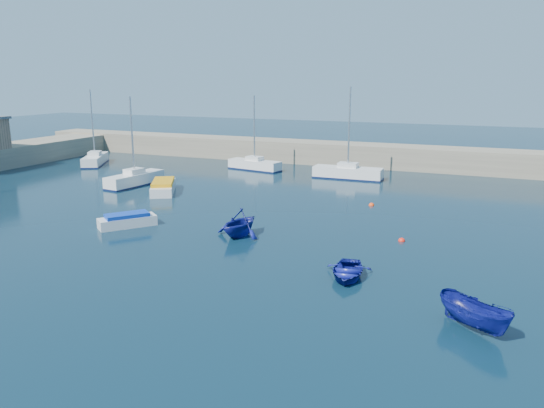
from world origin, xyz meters
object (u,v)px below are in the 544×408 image
at_px(sailboat_3, 135,179).
at_px(motorboat_2, 163,187).
at_px(sailboat_5, 255,165).
at_px(sailboat_6, 348,172).
at_px(dinghy_right, 475,315).
at_px(dinghy_center, 347,271).
at_px(dinghy_left, 239,222).
at_px(motorboat_1, 127,220).
at_px(sailboat_4, 95,159).

height_order(sailboat_3, motorboat_2, sailboat_3).
relative_size(sailboat_3, motorboat_2, 1.51).
relative_size(sailboat_5, sailboat_6, 0.89).
xyz_separation_m(motorboat_2, dinghy_right, (27.89, -18.31, 0.16)).
bearing_deg(dinghy_center, dinghy_left, 143.44).
bearing_deg(motorboat_1, motorboat_2, 149.55).
distance_m(sailboat_4, motorboat_1, 30.18).
xyz_separation_m(sailboat_3, sailboat_4, (-12.59, 8.91, -0.03)).
relative_size(motorboat_2, dinghy_right, 1.60).
bearing_deg(motorboat_2, dinghy_left, -66.96).
bearing_deg(motorboat_1, dinghy_right, 20.45).
relative_size(motorboat_1, dinghy_center, 1.16).
xyz_separation_m(sailboat_4, sailboat_6, (31.02, 2.85, 0.03)).
xyz_separation_m(sailboat_5, dinghy_left, (10.02, -24.33, 0.32)).
relative_size(sailboat_6, motorboat_1, 2.38).
bearing_deg(motorboat_2, sailboat_3, 131.02).
bearing_deg(dinghy_center, sailboat_3, 139.70).
relative_size(sailboat_3, motorboat_1, 2.16).
distance_m(motorboat_2, dinghy_right, 33.37).
height_order(dinghy_center, dinghy_right, dinghy_right).
relative_size(sailboat_4, dinghy_left, 2.51).
height_order(sailboat_6, motorboat_2, sailboat_6).
height_order(sailboat_3, sailboat_6, sailboat_6).
xyz_separation_m(motorboat_1, dinghy_left, (8.43, 1.00, 0.49)).
xyz_separation_m(sailboat_3, sailboat_6, (18.42, 11.77, -0.00)).
distance_m(sailboat_6, dinghy_center, 28.84).
distance_m(sailboat_4, sailboat_5, 20.10).
relative_size(sailboat_3, sailboat_5, 1.02).
xyz_separation_m(sailboat_4, sailboat_5, (19.71, 3.96, -0.01)).
bearing_deg(dinghy_center, motorboat_1, 159.65).
height_order(sailboat_4, sailboat_6, sailboat_6).
bearing_deg(motorboat_1, sailboat_5, 131.52).
bearing_deg(sailboat_6, sailboat_4, 94.49).
bearing_deg(motorboat_2, sailboat_5, 50.15).
bearing_deg(sailboat_5, sailboat_4, 112.21).
height_order(sailboat_5, motorboat_2, sailboat_5).
bearing_deg(sailboat_5, motorboat_2, -179.81).
distance_m(sailboat_4, sailboat_6, 31.15).
xyz_separation_m(sailboat_4, motorboat_1, (21.30, -21.38, -0.18)).
bearing_deg(motorboat_1, sailboat_4, 172.81).
bearing_deg(sailboat_4, dinghy_center, -61.91).
xyz_separation_m(dinghy_center, dinghy_right, (6.50, -3.78, 0.33)).
height_order(sailboat_3, sailboat_5, sailboat_3).
height_order(motorboat_1, dinghy_left, dinghy_left).
distance_m(sailboat_3, motorboat_2, 4.67).
relative_size(sailboat_3, sailboat_4, 0.96).
distance_m(sailboat_4, motorboat_2, 19.97).
distance_m(sailboat_4, dinghy_center, 45.82).
bearing_deg(sailboat_3, sailboat_4, 153.28).
relative_size(sailboat_6, motorboat_2, 1.66).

